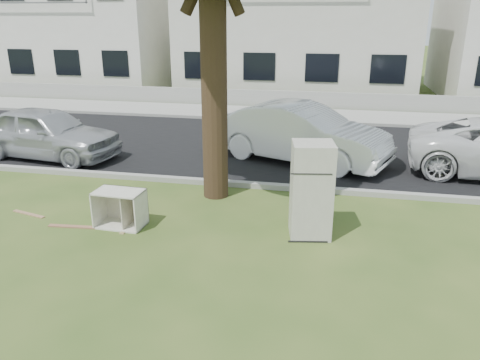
% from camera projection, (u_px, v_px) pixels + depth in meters
% --- Properties ---
extents(ground, '(120.00, 120.00, 0.00)m').
position_uv_depth(ground, '(213.00, 232.00, 8.56)').
color(ground, '#344F1C').
extents(road, '(120.00, 7.00, 0.01)m').
position_uv_depth(road, '(263.00, 147.00, 14.10)').
color(road, black).
rests_on(road, ground).
extents(kerb_near, '(120.00, 0.18, 0.12)m').
position_uv_depth(kerb_near, '(240.00, 187.00, 10.82)').
color(kerb_near, gray).
rests_on(kerb_near, ground).
extents(kerb_far, '(120.00, 0.18, 0.12)m').
position_uv_depth(kerb_far, '(278.00, 122.00, 17.38)').
color(kerb_far, gray).
rests_on(kerb_far, ground).
extents(sidewalk, '(120.00, 2.80, 0.01)m').
position_uv_depth(sidewalk, '(282.00, 114.00, 18.72)').
color(sidewalk, gray).
rests_on(sidewalk, ground).
extents(low_wall, '(120.00, 0.15, 0.70)m').
position_uv_depth(low_wall, '(287.00, 99.00, 20.09)').
color(low_wall, gray).
rests_on(low_wall, ground).
extents(townhouse_left, '(10.20, 8.16, 7.04)m').
position_uv_depth(townhouse_left, '(82.00, 20.00, 25.82)').
color(townhouse_left, silver).
rests_on(townhouse_left, ground).
extents(townhouse_center, '(11.22, 8.16, 7.44)m').
position_uv_depth(townhouse_center, '(300.00, 16.00, 23.49)').
color(townhouse_center, silver).
rests_on(townhouse_center, ground).
extents(fridge, '(0.80, 0.76, 1.71)m').
position_uv_depth(fridge, '(311.00, 190.00, 8.17)').
color(fridge, beige).
rests_on(fridge, ground).
extents(cabinet, '(0.91, 0.59, 0.69)m').
position_uv_depth(cabinet, '(120.00, 209.00, 8.70)').
color(cabinet, silver).
rests_on(cabinet, ground).
extents(plank_a, '(1.18, 0.20, 0.02)m').
position_uv_depth(plank_a, '(79.00, 227.00, 8.73)').
color(plank_a, '#8C5D43').
rests_on(plank_a, ground).
extents(plank_b, '(0.80, 0.28, 0.02)m').
position_uv_depth(plank_b, '(29.00, 214.00, 9.30)').
color(plank_b, '#9A7150').
rests_on(plank_b, ground).
extents(plank_c, '(0.09, 0.75, 0.02)m').
position_uv_depth(plank_c, '(130.00, 225.00, 8.80)').
color(plank_c, '#9E8858').
rests_on(plank_c, ground).
extents(car_center, '(4.98, 3.26, 1.55)m').
position_uv_depth(car_center, '(301.00, 133.00, 12.46)').
color(car_center, white).
rests_on(car_center, ground).
extents(car_left, '(4.33, 2.21, 1.41)m').
position_uv_depth(car_left, '(46.00, 132.00, 12.84)').
color(car_left, '#A5A7AC').
rests_on(car_left, ground).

